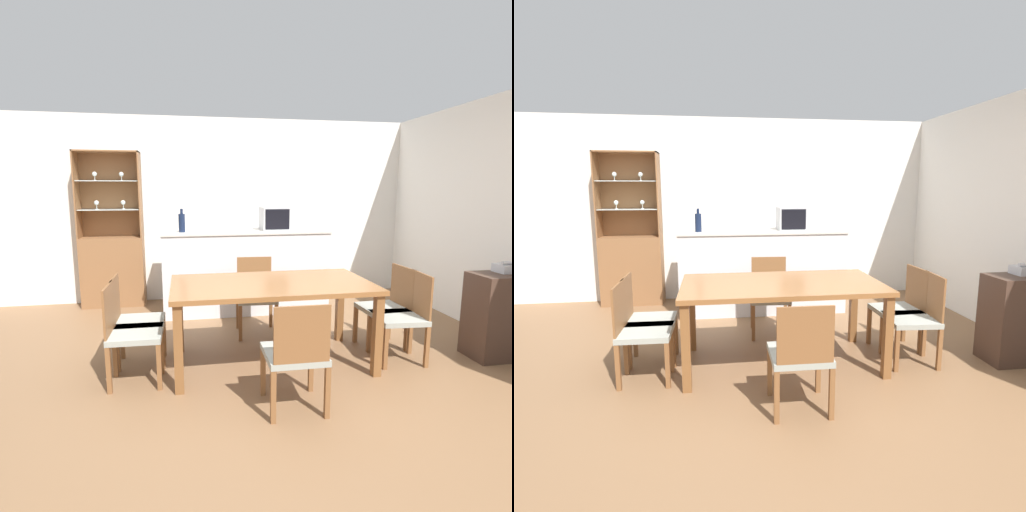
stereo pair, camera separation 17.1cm
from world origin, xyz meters
The scene contains 15 objects.
ground_plane centered at (0.00, 0.00, 0.00)m, with size 18.00×18.00×0.00m, color brown.
wall_back centered at (0.00, 2.63, 1.27)m, with size 6.80×0.06×2.55m.
kitchen_counter centered at (0.08, 1.90, 0.53)m, with size 2.11×0.63×1.05m.
display_cabinet centered at (-1.65, 2.45, 0.62)m, with size 0.81×0.33×2.06m.
dining_table centered at (0.07, 0.25, 0.67)m, with size 1.76×0.95×0.75m.
dining_chair_head_far centered at (0.07, 1.05, 0.42)m, with size 0.45×0.45×0.82m.
dining_chair_side_left_near centered at (-1.14, 0.11, 0.42)m, with size 0.43×0.43×0.82m.
dining_chair_head_near centered at (0.06, -0.55, 0.42)m, with size 0.43×0.43×0.82m.
dining_chair_side_right_far centered at (1.27, 0.39, 0.42)m, with size 0.44×0.44×0.82m.
dining_chair_side_left_far centered at (-1.14, 0.39, 0.42)m, with size 0.43×0.43×0.82m.
dining_chair_side_right_near centered at (1.27, 0.10, 0.42)m, with size 0.45×0.45×0.82m.
microwave centered at (0.53, 1.90, 1.20)m, with size 0.48×0.37×0.29m.
wine_bottle centered at (-0.71, 1.79, 1.17)m, with size 0.08×0.08×0.28m.
side_cabinet centered at (2.24, 0.00, 0.40)m, with size 0.63×0.35×0.80m.
telephone centered at (2.27, 0.05, 0.85)m, with size 0.19×0.17×0.11m.
Camera 2 is at (-0.52, -3.15, 1.58)m, focal length 28.00 mm.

